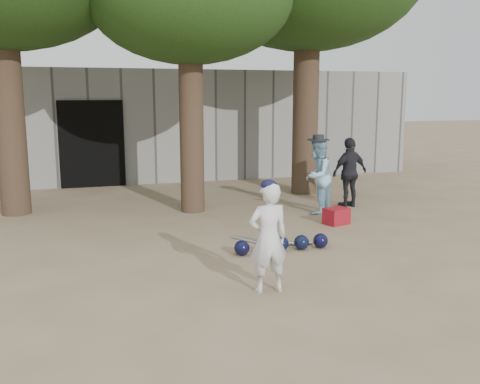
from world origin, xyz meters
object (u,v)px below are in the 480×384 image
object	(u,v)px
spectator_dark	(350,173)
red_bag	(336,216)
spectator_blue	(317,176)
boy_player	(268,238)

from	to	relation	value
spectator_dark	red_bag	world-z (taller)	spectator_dark
spectator_dark	red_bag	size ratio (longest dim) A/B	3.48
spectator_dark	red_bag	distance (m)	1.73
red_bag	spectator_blue	bearing A→B (deg)	86.11
spectator_blue	boy_player	bearing A→B (deg)	14.33
boy_player	red_bag	xyz separation A→B (m)	(2.38, 2.81, -0.52)
boy_player	spectator_dark	size ratio (longest dim) A/B	0.91
red_bag	spectator_dark	bearing A→B (deg)	53.41
boy_player	spectator_blue	distance (m)	4.50
spectator_blue	spectator_dark	xyz separation A→B (m)	(0.90, 0.34, -0.02)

